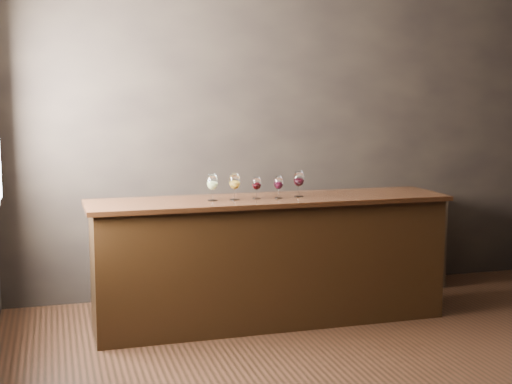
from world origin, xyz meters
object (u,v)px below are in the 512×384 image
object	(u,v)px
glass_red_a	(257,184)
glass_white	(212,183)
back_bar_shelf	(320,246)
bar_counter	(270,263)
glass_amber	(235,182)
glass_red_b	(278,183)
glass_red_c	(299,179)

from	to	relation	value
glass_red_a	glass_white	bearing A→B (deg)	-177.47
back_bar_shelf	bar_counter	bearing A→B (deg)	-134.20
glass_amber	glass_red_b	bearing A→B (deg)	-1.27
bar_counter	back_bar_shelf	world-z (taller)	bar_counter
back_bar_shelf	glass_red_c	bearing A→B (deg)	-123.07
glass_red_b	back_bar_shelf	bearing A→B (deg)	49.42
glass_red_b	glass_red_c	xyz separation A→B (m)	(0.18, 0.04, 0.02)
back_bar_shelf	glass_red_b	world-z (taller)	glass_red_b
bar_counter	glass_white	distance (m)	0.80
glass_white	glass_red_a	world-z (taller)	glass_white
glass_white	glass_red_b	size ratio (longest dim) A/B	1.16
bar_counter	glass_amber	world-z (taller)	glass_amber
glass_amber	back_bar_shelf	bearing A→B (deg)	36.86
back_bar_shelf	glass_white	distance (m)	1.55
bar_counter	back_bar_shelf	xyz separation A→B (m)	(0.70, 0.72, -0.05)
glass_red_b	glass_red_c	bearing A→B (deg)	13.67
glass_red_a	glass_red_c	xyz separation A→B (m)	(0.35, 0.01, 0.02)
glass_red_a	glass_red_c	size ratio (longest dim) A/B	0.83
back_bar_shelf	glass_red_c	distance (m)	1.10
glass_red_b	glass_amber	bearing A→B (deg)	178.73
glass_white	glass_red_c	distance (m)	0.71
back_bar_shelf	glass_red_b	size ratio (longest dim) A/B	13.64
back_bar_shelf	glass_white	bearing A→B (deg)	-147.75
glass_amber	bar_counter	bearing A→B (deg)	5.00
glass_white	glass_red_b	distance (m)	0.52
back_bar_shelf	glass_red_c	size ratio (longest dim) A/B	11.72
back_bar_shelf	glass_amber	xyz separation A→B (m)	(-0.99, -0.74, 0.71)
glass_white	glass_amber	bearing A→B (deg)	-3.05
glass_red_c	glass_white	bearing A→B (deg)	-177.75
glass_amber	glass_red_c	bearing A→B (deg)	3.97
bar_counter	glass_white	xyz separation A→B (m)	(-0.47, -0.02, 0.65)
glass_white	glass_amber	world-z (taller)	same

